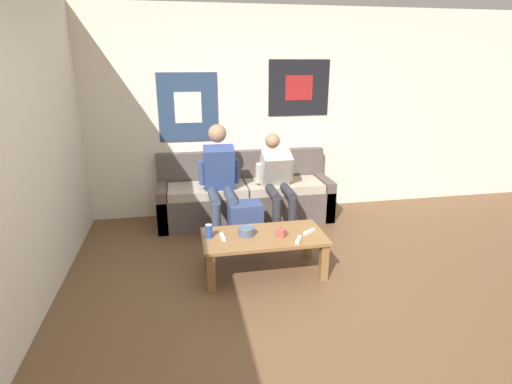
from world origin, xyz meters
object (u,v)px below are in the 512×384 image
object	(u,v)px
person_seated_teen	(277,179)
game_controller_far_center	(299,240)
person_seated_adult	(220,177)
ceramic_bowl	(247,231)
couch	(245,197)
game_controller_near_right	(223,237)
game_controller_near_left	(309,231)
drink_can_blue	(209,231)
coffee_table	(264,242)
pillar_candle	(281,233)
backpack	(245,225)

from	to	relation	value
person_seated_teen	game_controller_far_center	size ratio (longest dim) A/B	7.62
person_seated_adult	game_controller_far_center	bearing A→B (deg)	-64.62
ceramic_bowl	person_seated_adult	bearing A→B (deg)	97.71
ceramic_bowl	couch	bearing A→B (deg)	81.35
person_seated_adult	game_controller_near_right	bearing A→B (deg)	-95.11
game_controller_near_left	drink_can_blue	bearing A→B (deg)	175.50
drink_can_blue	couch	bearing A→B (deg)	67.58
ceramic_bowl	person_seated_teen	bearing A→B (deg)	62.18
coffee_table	game_controller_near_right	size ratio (longest dim) A/B	7.73
game_controller_near_right	pillar_candle	bearing A→B (deg)	-7.39
drink_can_blue	coffee_table	bearing A→B (deg)	-5.42
person_seated_adult	person_seated_teen	xyz separation A→B (m)	(0.67, 0.03, -0.07)
drink_can_blue	game_controller_far_center	distance (m)	0.81
game_controller_near_left	ceramic_bowl	bearing A→B (deg)	174.15
person_seated_teen	game_controller_near_right	bearing A→B (deg)	-126.11
couch	ceramic_bowl	size ratio (longest dim) A/B	13.55
person_seated_teen	pillar_candle	size ratio (longest dim) A/B	11.89
backpack	game_controller_near_left	size ratio (longest dim) A/B	3.40
coffee_table	ceramic_bowl	size ratio (longest dim) A/B	7.18
couch	game_controller_near_left	size ratio (longest dim) A/B	15.41
game_controller_near_right	game_controller_far_center	bearing A→B (deg)	-15.72
coffee_table	game_controller_near_left	distance (m)	0.44
person_seated_adult	drink_can_blue	bearing A→B (deg)	-102.15
coffee_table	backpack	distance (m)	0.65
pillar_candle	game_controller_near_right	distance (m)	0.54
couch	ceramic_bowl	bearing A→B (deg)	-98.65
game_controller_near_left	backpack	bearing A→B (deg)	126.86
game_controller_near_left	game_controller_near_right	xyz separation A→B (m)	(-0.81, 0.03, 0.00)
game_controller_near_left	couch	bearing A→B (deg)	105.25
person_seated_teen	game_controller_near_left	xyz separation A→B (m)	(0.05, -1.08, -0.20)
coffee_table	drink_can_blue	size ratio (longest dim) A/B	9.13
couch	coffee_table	size ratio (longest dim) A/B	1.89
drink_can_blue	game_controller_near_left	distance (m)	0.94
ceramic_bowl	game_controller_near_right	xyz separation A→B (m)	(-0.22, -0.03, -0.03)
couch	backpack	size ratio (longest dim) A/B	4.53
couch	backpack	world-z (taller)	couch
couch	game_controller_near_right	xyz separation A→B (m)	(-0.43, -1.37, 0.11)
person_seated_teen	ceramic_bowl	bearing A→B (deg)	-117.82
coffee_table	drink_can_blue	distance (m)	0.52
ceramic_bowl	coffee_table	bearing A→B (deg)	-12.50
couch	game_controller_far_center	xyz separation A→B (m)	(0.23, -1.56, 0.11)
coffee_table	person_seated_teen	bearing A→B (deg)	70.01
person_seated_adult	game_controller_near_right	distance (m)	1.06
person_seated_teen	game_controller_far_center	bearing A→B (deg)	-94.66
person_seated_teen	backpack	bearing A→B (deg)	-137.44
backpack	drink_can_blue	xyz separation A→B (m)	(-0.43, -0.59, 0.22)
person_seated_adult	drink_can_blue	world-z (taller)	person_seated_adult
drink_can_blue	game_controller_near_left	world-z (taller)	drink_can_blue
couch	person_seated_teen	distance (m)	0.56
backpack	game_controller_near_left	xyz separation A→B (m)	(0.50, -0.67, 0.17)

